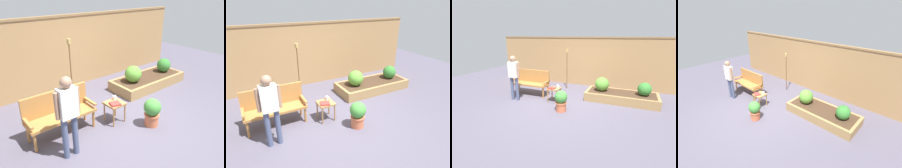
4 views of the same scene
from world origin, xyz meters
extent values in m
plane|color=#514C5B|center=(0.00, 0.00, 0.00)|extent=(14.00, 14.00, 0.00)
cube|color=#A37A4C|center=(0.00, 2.60, 1.05)|extent=(8.40, 0.10, 2.10)
cube|color=olive|center=(0.00, 2.60, 2.13)|extent=(8.40, 0.14, 0.06)
cylinder|color=#A87038|center=(-0.83, 0.65, 0.20)|extent=(0.06, 0.06, 0.40)
cylinder|color=#A87038|center=(-0.83, 0.29, 0.20)|extent=(0.06, 0.06, 0.40)
cylinder|color=#A87038|center=(-2.15, 0.65, 0.20)|extent=(0.06, 0.06, 0.40)
cylinder|color=#A87038|center=(-2.15, 0.29, 0.20)|extent=(0.06, 0.06, 0.40)
cube|color=#A87038|center=(-1.49, 0.47, 0.43)|extent=(1.44, 0.48, 0.06)
cube|color=#A87038|center=(-1.49, 0.68, 0.70)|extent=(1.44, 0.06, 0.48)
cube|color=#A87038|center=(-2.18, 0.47, 0.56)|extent=(0.06, 0.48, 0.04)
cube|color=#A87038|center=(-0.80, 0.47, 0.56)|extent=(0.06, 0.48, 0.04)
cylinder|color=#9E7042|center=(-0.16, 0.33, 0.22)|extent=(0.04, 0.04, 0.44)
cylinder|color=#9E7042|center=(-0.16, 0.00, 0.22)|extent=(0.04, 0.04, 0.44)
cylinder|color=#9E7042|center=(-0.49, 0.33, 0.22)|extent=(0.04, 0.04, 0.44)
cylinder|color=#9E7042|center=(-0.49, 0.00, 0.22)|extent=(0.04, 0.04, 0.44)
cube|color=#9E7042|center=(-0.33, 0.17, 0.46)|extent=(0.40, 0.40, 0.04)
cylinder|color=silver|center=(-0.24, 0.28, 0.53)|extent=(0.07, 0.07, 0.10)
torus|color=silver|center=(-0.20, 0.28, 0.53)|extent=(0.07, 0.01, 0.07)
cube|color=#B2332D|center=(-0.38, 0.09, 0.50)|extent=(0.26, 0.25, 0.04)
cylinder|color=#C66642|center=(0.21, -0.48, 0.12)|extent=(0.30, 0.30, 0.25)
cylinder|color=#C66642|center=(0.21, -0.48, 0.26)|extent=(0.34, 0.34, 0.04)
sphere|color=#428938|center=(0.21, -0.48, 0.45)|extent=(0.38, 0.38, 0.38)
cube|color=#997547|center=(1.81, 0.64, 0.15)|extent=(2.40, 0.09, 0.30)
cube|color=#997547|center=(1.81, 1.55, 0.15)|extent=(2.40, 0.09, 0.30)
cube|color=#997547|center=(0.65, 1.09, 0.15)|extent=(0.09, 0.82, 0.30)
cube|color=#997547|center=(2.96, 1.09, 0.15)|extent=(0.09, 0.82, 0.30)
cube|color=#422D1E|center=(1.81, 1.09, 0.15)|extent=(2.22, 0.82, 0.30)
cylinder|color=brown|center=(1.13, 1.07, 0.33)|extent=(0.04, 0.04, 0.06)
sphere|color=#569333|center=(1.13, 1.07, 0.54)|extent=(0.49, 0.49, 0.49)
cylinder|color=brown|center=(2.52, 1.07, 0.33)|extent=(0.04, 0.04, 0.06)
sphere|color=#33752D|center=(2.52, 1.07, 0.52)|extent=(0.44, 0.44, 0.44)
cylinder|color=brown|center=(-0.49, 1.78, 0.77)|extent=(0.03, 0.03, 1.54)
cylinder|color=#AD894C|center=(-0.49, 1.78, 1.61)|extent=(0.10, 0.10, 0.13)
cylinder|color=#475170|center=(-1.57, -0.21, 0.41)|extent=(0.11, 0.11, 0.82)
cylinder|color=#475170|center=(-1.77, -0.21, 0.41)|extent=(0.11, 0.11, 0.82)
cube|color=silver|center=(-1.67, -0.21, 1.09)|extent=(0.32, 0.20, 0.54)
cylinder|color=#9E755B|center=(-1.47, -0.21, 1.09)|extent=(0.07, 0.07, 0.49)
cylinder|color=#9E755B|center=(-1.87, -0.21, 1.09)|extent=(0.07, 0.07, 0.49)
sphere|color=#9E755B|center=(-1.67, -0.21, 1.46)|extent=(0.20, 0.20, 0.20)
camera|label=1|loc=(-3.20, -3.23, 2.87)|focal=36.05mm
camera|label=2|loc=(-2.06, -3.76, 2.81)|focal=31.41mm
camera|label=3|loc=(2.15, -4.96, 2.23)|focal=28.00mm
camera|label=4|loc=(4.14, -3.14, 3.41)|focal=26.92mm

